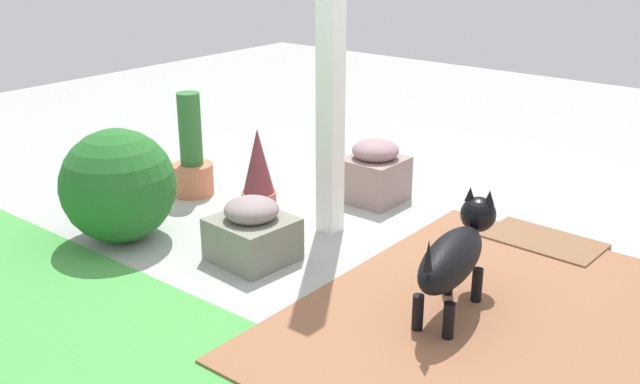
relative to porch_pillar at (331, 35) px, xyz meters
name	(u,v)px	position (x,y,z in m)	size (l,w,h in m)	color
ground_plane	(361,255)	(-0.38, 0.17, -1.27)	(12.00, 12.00, 0.00)	#A4A8A2
brick_path	(494,321)	(-1.38, 0.40, -1.26)	(1.80, 2.40, 0.02)	#8E5C3E
porch_pillar	(331,35)	(0.00, 0.00, 0.00)	(0.13, 0.13, 2.55)	white
stone_planter_nearest	(375,172)	(0.09, -0.64, -1.06)	(0.39, 0.40, 0.46)	gray
stone_planter_mid	(252,232)	(0.09, 0.64, -1.10)	(0.48, 0.46, 0.39)	gray
round_shrub	(118,186)	(0.95, 0.94, -0.91)	(0.72, 0.72, 0.72)	#246526
terracotta_pot_tall	(192,159)	(1.22, 0.10, -1.00)	(0.30, 0.30, 0.77)	#C7714E
terracotta_pot_spiky	(258,176)	(0.51, 0.13, -0.97)	(0.24, 0.24, 0.63)	#B95F47
dog	(455,254)	(-1.16, 0.45, -0.94)	(0.33, 0.84, 0.58)	black
doormat	(544,242)	(-1.18, -0.68, -1.26)	(0.70, 0.41, 0.03)	brown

